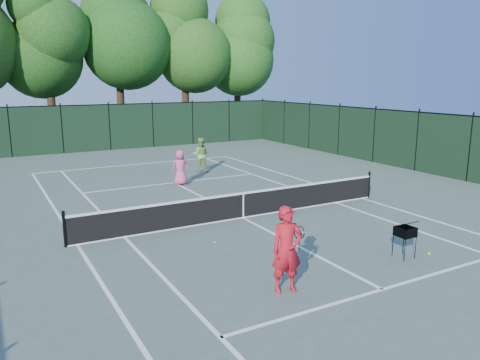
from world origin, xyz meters
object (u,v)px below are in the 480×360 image
ball_hopper (405,232)px  loose_ball_near_cart (429,254)px  player_pink (180,167)px  player_green (201,155)px  coach (287,250)px  loose_ball_midcourt (215,242)px

ball_hopper → loose_ball_near_cart: 1.04m
ball_hopper → player_pink: bearing=100.4°
player_pink → ball_hopper: (1.84, -11.14, -0.08)m
loose_ball_near_cart → player_pink: bearing=102.9°
player_green → ball_hopper: bearing=117.2°
coach → player_pink: coach is taller
player_pink → loose_ball_near_cart: 11.67m
player_green → loose_ball_near_cart: (0.56, -13.65, -0.85)m
player_pink → ball_hopper: bearing=114.6°
coach → player_pink: (2.05, 11.27, -0.20)m
loose_ball_near_cart → player_green: bearing=92.3°
player_pink → loose_ball_near_cart: bearing=118.1°
player_green → loose_ball_midcourt: 10.84m
player_pink → loose_ball_near_cart: (2.60, -11.35, -0.76)m
player_pink → ball_hopper: player_pink is taller
ball_hopper → loose_ball_near_cart: (0.76, -0.21, -0.68)m
loose_ball_near_cart → loose_ball_midcourt: bearing=142.0°
coach → player_pink: 11.46m
player_green → ball_hopper: 13.44m
coach → player_pink: bearing=91.8°
coach → ball_hopper: (3.90, 0.13, -0.27)m
ball_hopper → loose_ball_midcourt: size_ratio=12.54×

